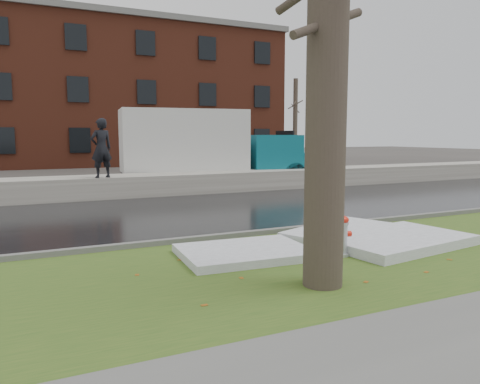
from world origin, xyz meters
name	(u,v)px	position (x,y,z in m)	size (l,w,h in m)	color
ground	(254,250)	(0.00, 0.00, 0.00)	(120.00, 120.00, 0.00)	#47423D
verge	(289,266)	(0.00, -1.25, 0.02)	(60.00, 4.50, 0.04)	#31511B
road	(179,213)	(0.00, 4.50, 0.01)	(60.00, 7.00, 0.03)	black
parking_lot	(118,184)	(0.00, 13.00, 0.01)	(60.00, 9.00, 0.03)	slate
curb	(232,236)	(0.00, 1.00, 0.07)	(60.00, 0.15, 0.14)	slate
snowbank	(141,185)	(0.00, 8.70, 0.38)	(60.00, 1.60, 0.75)	#B6B1A6
brick_building	(98,97)	(2.00, 30.00, 5.00)	(26.00, 12.00, 10.00)	maroon
bg_tree_right	(295,120)	(16.00, 24.00, 3.33)	(1.40, 1.62, 6.50)	brown
fire_hydrant	(341,233)	(1.12, -1.15, 0.44)	(0.37, 0.33, 0.75)	#B0B3B9
tree	(328,29)	(-0.12, -2.34, 3.54)	(1.41, 1.64, 6.95)	brown
box_truck	(208,147)	(3.17, 10.31, 1.67)	(9.55, 3.17, 3.15)	black
worker	(101,148)	(-1.42, 8.10, 1.72)	(0.71, 0.46, 1.93)	black
snow_patch_near	(355,234)	(2.28, -0.10, 0.12)	(2.60, 2.00, 0.16)	silver
snow_patch_far	(245,252)	(-0.42, -0.46, 0.11)	(2.20, 1.60, 0.14)	silver
snow_patch_side	(395,240)	(2.58, -0.94, 0.13)	(2.80, 1.80, 0.18)	silver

